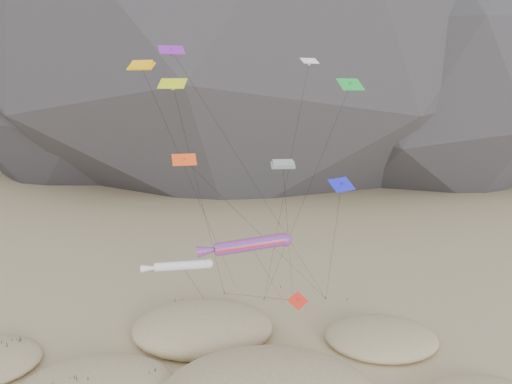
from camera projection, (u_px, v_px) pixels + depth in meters
kite_stakes at (252, 298)px, 59.12m from camera, size 20.31×6.04×0.30m
rainbow_tube_kite at (247, 245)px, 42.43m from camera, size 8.97×14.75×12.34m
white_tube_kite at (179, 266)px, 44.89m from camera, size 6.56×10.56×9.48m
orange_parafoil at (144, 71)px, 41.14m from camera, size 8.85×17.35×26.79m
multi_parafoil at (283, 168)px, 41.24m from camera, size 3.97×16.47×18.79m
delta_kites at (267, 139)px, 43.13m from camera, size 18.13×20.91×27.90m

